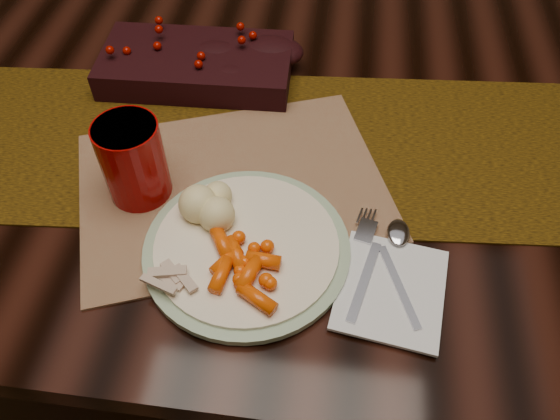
# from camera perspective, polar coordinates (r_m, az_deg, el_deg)

# --- Properties ---
(floor) EXTENTS (5.00, 5.00, 0.00)m
(floor) POSITION_cam_1_polar(r_m,az_deg,el_deg) (1.50, -0.00, -11.93)
(floor) COLOR black
(floor) RESTS_ON ground
(dining_table) EXTENTS (1.80, 1.00, 0.75)m
(dining_table) POSITION_cam_1_polar(r_m,az_deg,el_deg) (1.18, -0.00, -3.50)
(dining_table) COLOR black
(dining_table) RESTS_ON floor
(table_runner) EXTENTS (1.70, 0.48, 0.00)m
(table_runner) POSITION_cam_1_polar(r_m,az_deg,el_deg) (0.85, -4.02, 6.90)
(table_runner) COLOR black
(table_runner) RESTS_ON dining_table
(centerpiece) EXTENTS (0.32, 0.17, 0.06)m
(centerpiece) POSITION_cam_1_polar(r_m,az_deg,el_deg) (0.96, -8.73, 15.12)
(centerpiece) COLOR black
(centerpiece) RESTS_ON table_runner
(placemat_main) EXTENTS (0.51, 0.44, 0.00)m
(placemat_main) POSITION_cam_1_polar(r_m,az_deg,el_deg) (0.79, -4.99, 2.56)
(placemat_main) COLOR brown
(placemat_main) RESTS_ON dining_table
(dinner_plate) EXTENTS (0.27, 0.27, 0.01)m
(dinner_plate) POSITION_cam_1_polar(r_m,az_deg,el_deg) (0.70, -3.50, -3.91)
(dinner_plate) COLOR #FAE7C4
(dinner_plate) RESTS_ON placemat_main
(baby_carrots) EXTENTS (0.13, 0.12, 0.02)m
(baby_carrots) POSITION_cam_1_polar(r_m,az_deg,el_deg) (0.67, -4.87, -6.20)
(baby_carrots) COLOR #EA4A05
(baby_carrots) RESTS_ON dinner_plate
(mashed_potatoes) EXTENTS (0.11, 0.10, 0.05)m
(mashed_potatoes) POSITION_cam_1_polar(r_m,az_deg,el_deg) (0.72, -6.88, 1.14)
(mashed_potatoes) COLOR beige
(mashed_potatoes) RESTS_ON dinner_plate
(turkey_shreds) EXTENTS (0.08, 0.07, 0.02)m
(turkey_shreds) POSITION_cam_1_polar(r_m,az_deg,el_deg) (0.67, -11.42, -6.68)
(turkey_shreds) COLOR #A6988E
(turkey_shreds) RESTS_ON dinner_plate
(napkin) EXTENTS (0.15, 0.16, 0.01)m
(napkin) POSITION_cam_1_polar(r_m,az_deg,el_deg) (0.69, 11.51, -8.10)
(napkin) COLOR white
(napkin) RESTS_ON placemat_main
(fork) EXTENTS (0.06, 0.16, 0.00)m
(fork) POSITION_cam_1_polar(r_m,az_deg,el_deg) (0.69, 8.84, -5.96)
(fork) COLOR silver
(fork) RESTS_ON napkin
(spoon) EXTENTS (0.08, 0.15, 0.00)m
(spoon) POSITION_cam_1_polar(r_m,az_deg,el_deg) (0.70, 12.29, -6.00)
(spoon) COLOR #B6B5C2
(spoon) RESTS_ON napkin
(red_cup) EXTENTS (0.10, 0.10, 0.12)m
(red_cup) POSITION_cam_1_polar(r_m,az_deg,el_deg) (0.76, -15.09, 5.01)
(red_cup) COLOR #8A0504
(red_cup) RESTS_ON placemat_main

